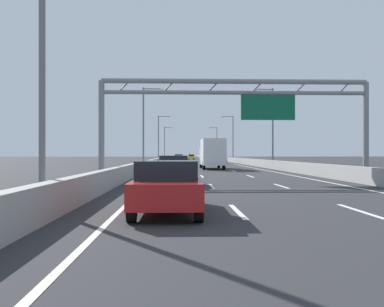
% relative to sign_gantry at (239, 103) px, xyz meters
% --- Properties ---
extents(ground_plane, '(260.00, 260.00, 0.00)m').
position_rel_sign_gantry_xyz_m(ground_plane, '(-0.26, 74.25, -4.87)').
color(ground_plane, '#2D2D30').
extents(lane_dash_left_1, '(0.16, 3.00, 0.01)m').
position_rel_sign_gantry_xyz_m(lane_dash_left_1, '(-2.06, -13.25, -4.86)').
color(lane_dash_left_1, white).
rests_on(lane_dash_left_1, ground_plane).
extents(lane_dash_left_2, '(0.16, 3.00, 0.01)m').
position_rel_sign_gantry_xyz_m(lane_dash_left_2, '(-2.06, -4.25, -4.86)').
color(lane_dash_left_2, white).
rests_on(lane_dash_left_2, ground_plane).
extents(lane_dash_left_3, '(0.16, 3.00, 0.01)m').
position_rel_sign_gantry_xyz_m(lane_dash_left_3, '(-2.06, 4.75, -4.86)').
color(lane_dash_left_3, white).
rests_on(lane_dash_left_3, ground_plane).
extents(lane_dash_left_4, '(0.16, 3.00, 0.01)m').
position_rel_sign_gantry_xyz_m(lane_dash_left_4, '(-2.06, 13.75, -4.86)').
color(lane_dash_left_4, white).
rests_on(lane_dash_left_4, ground_plane).
extents(lane_dash_left_5, '(0.16, 3.00, 0.01)m').
position_rel_sign_gantry_xyz_m(lane_dash_left_5, '(-2.06, 22.75, -4.86)').
color(lane_dash_left_5, white).
rests_on(lane_dash_left_5, ground_plane).
extents(lane_dash_left_6, '(0.16, 3.00, 0.01)m').
position_rel_sign_gantry_xyz_m(lane_dash_left_6, '(-2.06, 31.75, -4.86)').
color(lane_dash_left_6, white).
rests_on(lane_dash_left_6, ground_plane).
extents(lane_dash_left_7, '(0.16, 3.00, 0.01)m').
position_rel_sign_gantry_xyz_m(lane_dash_left_7, '(-2.06, 40.75, -4.86)').
color(lane_dash_left_7, white).
rests_on(lane_dash_left_7, ground_plane).
extents(lane_dash_left_8, '(0.16, 3.00, 0.01)m').
position_rel_sign_gantry_xyz_m(lane_dash_left_8, '(-2.06, 49.75, -4.86)').
color(lane_dash_left_8, white).
rests_on(lane_dash_left_8, ground_plane).
extents(lane_dash_left_9, '(0.16, 3.00, 0.01)m').
position_rel_sign_gantry_xyz_m(lane_dash_left_9, '(-2.06, 58.75, -4.86)').
color(lane_dash_left_9, white).
rests_on(lane_dash_left_9, ground_plane).
extents(lane_dash_left_10, '(0.16, 3.00, 0.01)m').
position_rel_sign_gantry_xyz_m(lane_dash_left_10, '(-2.06, 67.75, -4.86)').
color(lane_dash_left_10, white).
rests_on(lane_dash_left_10, ground_plane).
extents(lane_dash_left_11, '(0.16, 3.00, 0.01)m').
position_rel_sign_gantry_xyz_m(lane_dash_left_11, '(-2.06, 76.75, -4.86)').
color(lane_dash_left_11, white).
rests_on(lane_dash_left_11, ground_plane).
extents(lane_dash_left_12, '(0.16, 3.00, 0.01)m').
position_rel_sign_gantry_xyz_m(lane_dash_left_12, '(-2.06, 85.75, -4.86)').
color(lane_dash_left_12, white).
rests_on(lane_dash_left_12, ground_plane).
extents(lane_dash_left_13, '(0.16, 3.00, 0.01)m').
position_rel_sign_gantry_xyz_m(lane_dash_left_13, '(-2.06, 94.75, -4.86)').
color(lane_dash_left_13, white).
rests_on(lane_dash_left_13, ground_plane).
extents(lane_dash_left_14, '(0.16, 3.00, 0.01)m').
position_rel_sign_gantry_xyz_m(lane_dash_left_14, '(-2.06, 103.75, -4.86)').
color(lane_dash_left_14, white).
rests_on(lane_dash_left_14, ground_plane).
extents(lane_dash_left_15, '(0.16, 3.00, 0.01)m').
position_rel_sign_gantry_xyz_m(lane_dash_left_15, '(-2.06, 112.75, -4.86)').
color(lane_dash_left_15, white).
rests_on(lane_dash_left_15, ground_plane).
extents(lane_dash_left_16, '(0.16, 3.00, 0.01)m').
position_rel_sign_gantry_xyz_m(lane_dash_left_16, '(-2.06, 121.75, -4.86)').
color(lane_dash_left_16, white).
rests_on(lane_dash_left_16, ground_plane).
extents(lane_dash_left_17, '(0.16, 3.00, 0.01)m').
position_rel_sign_gantry_xyz_m(lane_dash_left_17, '(-2.06, 130.75, -4.86)').
color(lane_dash_left_17, white).
rests_on(lane_dash_left_17, ground_plane).
extents(lane_dash_right_1, '(0.16, 3.00, 0.01)m').
position_rel_sign_gantry_xyz_m(lane_dash_right_1, '(1.54, -13.25, -4.86)').
color(lane_dash_right_1, white).
rests_on(lane_dash_right_1, ground_plane).
extents(lane_dash_right_2, '(0.16, 3.00, 0.01)m').
position_rel_sign_gantry_xyz_m(lane_dash_right_2, '(1.54, -4.25, -4.86)').
color(lane_dash_right_2, white).
rests_on(lane_dash_right_2, ground_plane).
extents(lane_dash_right_3, '(0.16, 3.00, 0.01)m').
position_rel_sign_gantry_xyz_m(lane_dash_right_3, '(1.54, 4.75, -4.86)').
color(lane_dash_right_3, white).
rests_on(lane_dash_right_3, ground_plane).
extents(lane_dash_right_4, '(0.16, 3.00, 0.01)m').
position_rel_sign_gantry_xyz_m(lane_dash_right_4, '(1.54, 13.75, -4.86)').
color(lane_dash_right_4, white).
rests_on(lane_dash_right_4, ground_plane).
extents(lane_dash_right_5, '(0.16, 3.00, 0.01)m').
position_rel_sign_gantry_xyz_m(lane_dash_right_5, '(1.54, 22.75, -4.86)').
color(lane_dash_right_5, white).
rests_on(lane_dash_right_5, ground_plane).
extents(lane_dash_right_6, '(0.16, 3.00, 0.01)m').
position_rel_sign_gantry_xyz_m(lane_dash_right_6, '(1.54, 31.75, -4.86)').
color(lane_dash_right_6, white).
rests_on(lane_dash_right_6, ground_plane).
extents(lane_dash_right_7, '(0.16, 3.00, 0.01)m').
position_rel_sign_gantry_xyz_m(lane_dash_right_7, '(1.54, 40.75, -4.86)').
color(lane_dash_right_7, white).
rests_on(lane_dash_right_7, ground_plane).
extents(lane_dash_right_8, '(0.16, 3.00, 0.01)m').
position_rel_sign_gantry_xyz_m(lane_dash_right_8, '(1.54, 49.75, -4.86)').
color(lane_dash_right_8, white).
rests_on(lane_dash_right_8, ground_plane).
extents(lane_dash_right_9, '(0.16, 3.00, 0.01)m').
position_rel_sign_gantry_xyz_m(lane_dash_right_9, '(1.54, 58.75, -4.86)').
color(lane_dash_right_9, white).
rests_on(lane_dash_right_9, ground_plane).
extents(lane_dash_right_10, '(0.16, 3.00, 0.01)m').
position_rel_sign_gantry_xyz_m(lane_dash_right_10, '(1.54, 67.75, -4.86)').
color(lane_dash_right_10, white).
rests_on(lane_dash_right_10, ground_plane).
extents(lane_dash_right_11, '(0.16, 3.00, 0.01)m').
position_rel_sign_gantry_xyz_m(lane_dash_right_11, '(1.54, 76.75, -4.86)').
color(lane_dash_right_11, white).
rests_on(lane_dash_right_11, ground_plane).
extents(lane_dash_right_12, '(0.16, 3.00, 0.01)m').
position_rel_sign_gantry_xyz_m(lane_dash_right_12, '(1.54, 85.75, -4.86)').
color(lane_dash_right_12, white).
rests_on(lane_dash_right_12, ground_plane).
extents(lane_dash_right_13, '(0.16, 3.00, 0.01)m').
position_rel_sign_gantry_xyz_m(lane_dash_right_13, '(1.54, 94.75, -4.86)').
color(lane_dash_right_13, white).
rests_on(lane_dash_right_13, ground_plane).
extents(lane_dash_right_14, '(0.16, 3.00, 0.01)m').
position_rel_sign_gantry_xyz_m(lane_dash_right_14, '(1.54, 103.75, -4.86)').
color(lane_dash_right_14, white).
rests_on(lane_dash_right_14, ground_plane).
extents(lane_dash_right_15, '(0.16, 3.00, 0.01)m').
position_rel_sign_gantry_xyz_m(lane_dash_right_15, '(1.54, 112.75, -4.86)').
color(lane_dash_right_15, white).
rests_on(lane_dash_right_15, ground_plane).
extents(lane_dash_right_16, '(0.16, 3.00, 0.01)m').
position_rel_sign_gantry_xyz_m(lane_dash_right_16, '(1.54, 121.75, -4.86)').
color(lane_dash_right_16, white).
rests_on(lane_dash_right_16, ground_plane).
extents(lane_dash_right_17, '(0.16, 3.00, 0.01)m').
position_rel_sign_gantry_xyz_m(lane_dash_right_17, '(1.54, 130.75, -4.86)').
color(lane_dash_right_17, white).
rests_on(lane_dash_right_17, ground_plane).
extents(edge_line_left, '(0.16, 176.00, 0.01)m').
position_rel_sign_gantry_xyz_m(edge_line_left, '(-5.51, 62.25, -4.86)').
color(edge_line_left, white).
rests_on(edge_line_left, ground_plane).
extents(edge_line_right, '(0.16, 176.00, 0.01)m').
position_rel_sign_gantry_xyz_m(edge_line_right, '(4.99, 62.25, -4.86)').
color(edge_line_right, white).
rests_on(edge_line_right, ground_plane).
extents(barrier_left, '(0.45, 220.00, 0.95)m').
position_rel_sign_gantry_xyz_m(barrier_left, '(-7.16, 84.25, -4.39)').
color(barrier_left, '#9E9E99').
rests_on(barrier_left, ground_plane).
extents(barrier_right, '(0.45, 220.00, 0.95)m').
position_rel_sign_gantry_xyz_m(barrier_right, '(6.64, 84.25, -4.39)').
color(barrier_right, '#9E9E99').
rests_on(barrier_right, ground_plane).
extents(sign_gantry, '(16.94, 0.36, 6.36)m').
position_rel_sign_gantry_xyz_m(sign_gantry, '(0.00, 0.00, 0.00)').
color(sign_gantry, gray).
rests_on(sign_gantry, ground_plane).
extents(streetlamp_left_near, '(2.58, 0.28, 9.50)m').
position_rel_sign_gantry_xyz_m(streetlamp_left_near, '(-7.73, -12.47, 0.53)').
color(streetlamp_left_near, slate).
rests_on(streetlamp_left_near, ground_plane).
extents(streetlamp_left_mid, '(2.58, 0.28, 9.50)m').
position_rel_sign_gantry_xyz_m(streetlamp_left_mid, '(-7.73, 22.54, 0.53)').
color(streetlamp_left_mid, slate).
rests_on(streetlamp_left_mid, ground_plane).
extents(streetlamp_right_mid, '(2.58, 0.28, 9.50)m').
position_rel_sign_gantry_xyz_m(streetlamp_right_mid, '(7.20, 22.54, 0.53)').
color(streetlamp_right_mid, slate).
rests_on(streetlamp_right_mid, ground_plane).
extents(streetlamp_left_far, '(2.58, 0.28, 9.50)m').
position_rel_sign_gantry_xyz_m(streetlamp_left_far, '(-7.73, 57.54, 0.53)').
color(streetlamp_left_far, slate).
rests_on(streetlamp_left_far, ground_plane).
extents(streetlamp_right_far, '(2.58, 0.28, 9.50)m').
position_rel_sign_gantry_xyz_m(streetlamp_right_far, '(7.20, 57.54, 0.53)').
color(streetlamp_right_far, slate).
rests_on(streetlamp_right_far, ground_plane).
extents(streetlamp_left_distant, '(2.58, 0.28, 9.50)m').
position_rel_sign_gantry_xyz_m(streetlamp_left_distant, '(-7.73, 92.54, 0.53)').
color(streetlamp_left_distant, slate).
rests_on(streetlamp_left_distant, ground_plane).
extents(streetlamp_right_distant, '(2.58, 0.28, 9.50)m').
position_rel_sign_gantry_xyz_m(streetlamp_right_distant, '(7.20, 92.54, 0.53)').
color(streetlamp_right_distant, slate).
rests_on(streetlamp_right_distant, ground_plane).
extents(green_car, '(1.72, 4.15, 1.40)m').
position_rel_sign_gantry_xyz_m(green_car, '(3.36, 42.96, -4.14)').
color(green_car, '#1E7A38').
rests_on(green_car, ground_plane).
extents(white_car, '(1.90, 4.37, 1.55)m').
position_rel_sign_gantry_xyz_m(white_car, '(-3.81, 61.43, -4.07)').
color(white_car, silver).
rests_on(white_car, ground_plane).
extents(red_car, '(1.86, 4.61, 1.49)m').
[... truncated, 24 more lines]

